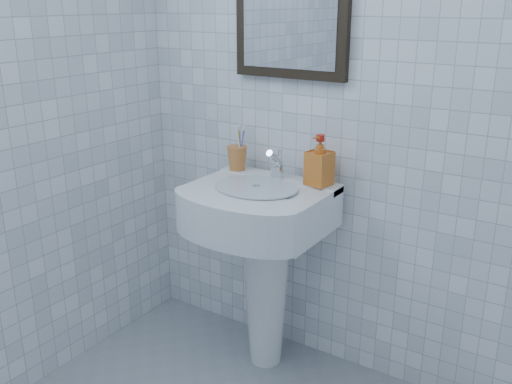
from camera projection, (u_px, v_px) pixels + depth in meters
The scene contains 5 objects.
wall_back at pixel (378, 82), 2.14m from camera, with size 2.20×0.02×2.50m, color white.
washbasin at pixel (263, 246), 2.38m from camera, with size 0.55×0.40×0.85m.
faucet at pixel (277, 166), 2.35m from camera, with size 0.05×0.12×0.13m.
toothbrush_cup at pixel (237, 158), 2.47m from camera, with size 0.09×0.09×0.10m, color #CD7533, non-canonical shape.
soap_dispenser at pixel (320, 160), 2.25m from camera, with size 0.09×0.09×0.20m, color #C14712.
Camera 1 is at (0.79, -0.86, 1.54)m, focal length 40.00 mm.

